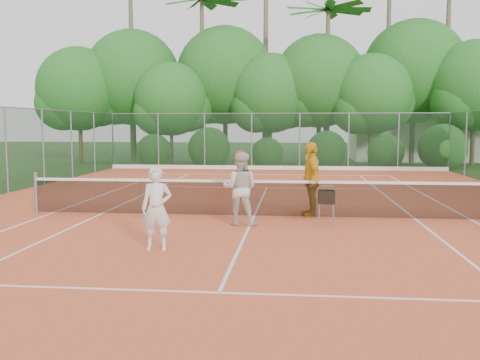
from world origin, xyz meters
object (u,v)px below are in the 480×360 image
(player_yellow, at_px, (311,179))
(ball_hopper, at_px, (326,198))
(player_center_grp, at_px, (240,188))
(player_white, at_px, (157,208))

(player_yellow, distance_m, ball_hopper, 1.40)
(player_center_grp, height_order, ball_hopper, player_center_grp)
(player_white, bearing_deg, player_center_grp, 58.36)
(player_yellow, xyz_separation_m, ball_hopper, (0.33, -1.33, -0.30))
(player_white, height_order, player_center_grp, player_center_grp)
(player_white, distance_m, ball_hopper, 4.38)
(player_center_grp, height_order, player_yellow, player_yellow)
(player_center_grp, bearing_deg, ball_hopper, 2.53)
(player_white, xyz_separation_m, ball_hopper, (3.36, 2.81, -0.13))
(player_white, bearing_deg, player_yellow, 48.01)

